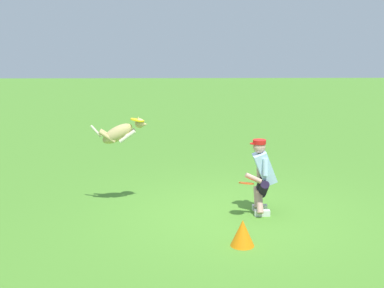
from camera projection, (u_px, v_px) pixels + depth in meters
ground_plane at (235, 216)px, 8.48m from camera, size 60.00×60.00×0.00m
person at (262, 174)px, 8.47m from camera, size 0.57×0.64×1.29m
dog at (120, 133)px, 8.76m from camera, size 1.00×0.29×0.54m
frisbee_flying at (137, 120)px, 8.73m from camera, size 0.31×0.31×0.09m
frisbee_held at (246, 183)px, 8.25m from camera, size 0.34×0.34×0.08m
training_cone at (242, 233)px, 7.22m from camera, size 0.35×0.35×0.39m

